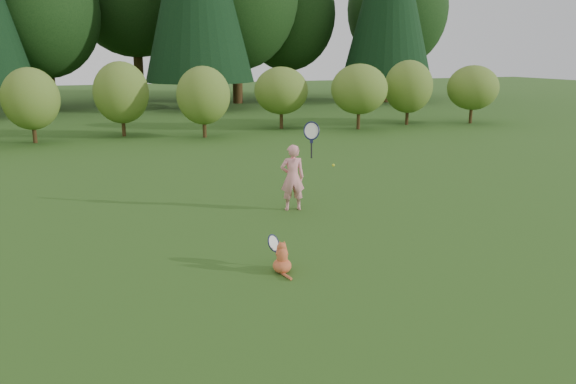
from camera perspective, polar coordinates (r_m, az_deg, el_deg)
name	(u,v)px	position (r m, az deg, el deg)	size (l,w,h in m)	color
ground	(294,245)	(9.30, 0.61, -5.42)	(100.00, 100.00, 0.00)	#1F5016
shrub_row	(165,99)	(21.46, -12.36, 9.20)	(28.00, 3.00, 2.80)	olive
child	(293,176)	(11.17, 0.52, 1.65)	(0.79, 0.53, 1.99)	pink
cat	(282,256)	(8.14, -0.64, -6.53)	(0.43, 0.71, 0.62)	#D45128
tennis_ball	(333,165)	(11.45, 4.63, 2.73)	(0.06, 0.06, 0.06)	yellow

